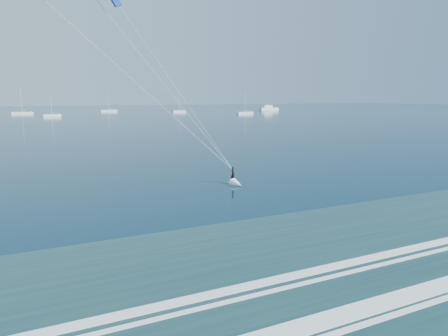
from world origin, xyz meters
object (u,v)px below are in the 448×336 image
at_px(kitesurfer_rig, 172,95).
at_px(sailboat_6, 245,113).
at_px(sailboat_2, 22,113).
at_px(sailboat_4, 109,111).
at_px(sailboat_3, 52,115).
at_px(sailboat_5, 179,111).
at_px(motor_yacht, 269,108).

relative_size(kitesurfer_rig, sailboat_6, 1.67).
xyz_separation_m(sailboat_2, sailboat_4, (47.83, 16.29, -0.00)).
xyz_separation_m(sailboat_3, sailboat_5, (70.87, 26.33, 0.00)).
relative_size(sailboat_3, sailboat_5, 0.93).
bearing_deg(sailboat_6, sailboat_2, 155.62).
bearing_deg(sailboat_3, kitesurfer_rig, -88.98).
distance_m(sailboat_2, sailboat_3, 40.61).
xyz_separation_m(kitesurfer_rig, sailboat_4, (31.88, 222.81, -8.60)).
xyz_separation_m(motor_yacht, sailboat_3, (-136.66, -31.74, -0.78)).
relative_size(sailboat_2, sailboat_5, 1.24).
bearing_deg(sailboat_4, sailboat_2, -161.20).
xyz_separation_m(kitesurfer_rig, sailboat_5, (67.86, 194.36, -8.61)).
bearing_deg(sailboat_6, kitesurfer_rig, -120.46).
height_order(kitesurfer_rig, sailboat_4, kitesurfer_rig).
bearing_deg(sailboat_5, sailboat_3, -159.62).
distance_m(kitesurfer_rig, motor_yacht, 240.49).
bearing_deg(sailboat_6, sailboat_5, 123.70).
relative_size(kitesurfer_rig, sailboat_4, 1.56).
distance_m(kitesurfer_rig, sailboat_2, 207.32).
relative_size(sailboat_5, sailboat_6, 0.89).
height_order(sailboat_2, sailboat_3, sailboat_2).
bearing_deg(sailboat_3, sailboat_2, 108.59).
bearing_deg(sailboat_5, sailboat_4, 141.67).
bearing_deg(sailboat_2, sailboat_3, -71.41).
bearing_deg(sailboat_4, sailboat_6, -47.18).
bearing_deg(sailboat_2, motor_yacht, -2.58).
xyz_separation_m(sailboat_3, sailboat_6, (95.56, -10.69, 0.01)).
bearing_deg(kitesurfer_rig, sailboat_6, 59.54).
distance_m(motor_yacht, sailboat_3, 140.30).
bearing_deg(sailboat_5, kitesurfer_rig, -109.25).
height_order(sailboat_3, sailboat_6, sailboat_6).
height_order(kitesurfer_rig, sailboat_6, kitesurfer_rig).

